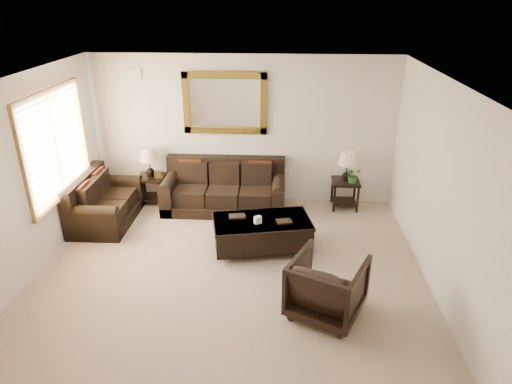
# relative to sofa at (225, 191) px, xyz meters

# --- Properties ---
(room) EXTENTS (5.51, 5.01, 2.71)m
(room) POSITION_rel_sofa_xyz_m (0.32, -2.07, 1.03)
(room) COLOR gray
(room) RESTS_ON ground
(window) EXTENTS (0.07, 1.96, 1.66)m
(window) POSITION_rel_sofa_xyz_m (-2.38, -1.17, 1.23)
(window) COLOR white
(window) RESTS_ON room
(mirror) EXTENTS (1.50, 0.06, 1.10)m
(mirror) POSITION_rel_sofa_xyz_m (0.00, 0.40, 1.53)
(mirror) COLOR #4B360F
(mirror) RESTS_ON room
(air_vent) EXTENTS (0.25, 0.02, 0.18)m
(air_vent) POSITION_rel_sofa_xyz_m (-1.58, 0.41, 2.03)
(air_vent) COLOR #999999
(air_vent) RESTS_ON room
(sofa) EXTENTS (2.18, 0.94, 0.89)m
(sofa) POSITION_rel_sofa_xyz_m (0.00, 0.00, 0.00)
(sofa) COLOR black
(sofa) RESTS_ON room
(loveseat) EXTENTS (0.89, 1.50, 0.85)m
(loveseat) POSITION_rel_sofa_xyz_m (-2.02, -0.66, -0.01)
(loveseat) COLOR black
(loveseat) RESTS_ON room
(end_table_left) EXTENTS (0.49, 0.49, 1.07)m
(end_table_left) POSITION_rel_sofa_xyz_m (-1.38, 0.15, 0.37)
(end_table_left) COLOR black
(end_table_left) RESTS_ON room
(end_table_right) EXTENTS (0.49, 0.49, 1.07)m
(end_table_right) POSITION_rel_sofa_xyz_m (2.20, 0.15, 0.38)
(end_table_right) COLOR black
(end_table_right) RESTS_ON room
(coffee_table) EXTENTS (1.60, 1.07, 0.62)m
(coffee_table) POSITION_rel_sofa_xyz_m (0.75, -1.43, -0.01)
(coffee_table) COLOR black
(coffee_table) RESTS_ON room
(armchair) EXTENTS (1.08, 1.05, 0.85)m
(armchair) POSITION_rel_sofa_xyz_m (1.61, -2.92, 0.10)
(armchair) COLOR black
(armchair) RESTS_ON floor
(potted_plant) EXTENTS (0.35, 0.37, 0.22)m
(potted_plant) POSITION_rel_sofa_xyz_m (2.31, 0.06, 0.32)
(potted_plant) COLOR #23551D
(potted_plant) RESTS_ON end_table_right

